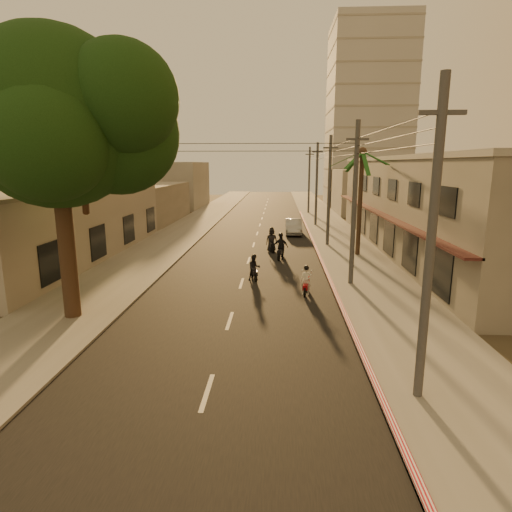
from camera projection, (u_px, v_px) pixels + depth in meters
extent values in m
plane|color=#383023|center=(224.00, 339.00, 16.73)|extent=(160.00, 160.00, 0.00)
cube|color=black|center=(254.00, 245.00, 36.25)|extent=(10.00, 140.00, 0.02)
cube|color=slate|center=(343.00, 245.00, 35.85)|extent=(5.00, 140.00, 0.12)
cube|color=slate|center=(166.00, 243.00, 36.63)|extent=(5.00, 140.00, 0.12)
cube|color=#AF1222|center=(320.00, 257.00, 31.09)|extent=(0.20, 60.00, 0.20)
cube|color=gray|center=(434.00, 207.00, 32.84)|extent=(8.00, 34.00, 7.00)
cube|color=#A19B92|center=(438.00, 158.00, 32.07)|extent=(8.20, 34.20, 0.30)
cube|color=#3D1918|center=(377.00, 212.00, 33.15)|extent=(0.80, 34.00, 0.12)
cube|color=#A19B92|center=(54.00, 224.00, 30.60)|extent=(8.00, 24.00, 5.00)
cube|color=gray|center=(50.00, 188.00, 30.05)|extent=(8.20, 24.20, 0.20)
cube|color=#B7B5B2|center=(368.00, 117.00, 67.62)|extent=(12.00, 12.00, 28.00)
cylinder|color=black|center=(67.00, 252.00, 18.42)|extent=(0.70, 0.70, 6.00)
cylinder|color=black|center=(84.00, 181.00, 18.13)|extent=(1.22, 2.17, 3.04)
cylinder|color=black|center=(42.00, 177.00, 17.48)|extent=(1.31, 1.49, 2.73)
sphere|color=black|center=(55.00, 119.00, 17.26)|extent=(7.20, 7.20, 7.20)
sphere|color=black|center=(118.00, 133.00, 18.22)|extent=(5.20, 5.20, 5.20)
sphere|color=black|center=(24.00, 129.00, 18.19)|extent=(4.80, 4.80, 4.80)
sphere|color=black|center=(48.00, 140.00, 15.66)|extent=(4.60, 4.60, 4.60)
sphere|color=black|center=(122.00, 98.00, 16.47)|extent=(4.40, 4.40, 4.40)
sphere|color=black|center=(105.00, 99.00, 19.31)|extent=(4.40, 4.40, 4.40)
cylinder|color=black|center=(360.00, 205.00, 31.14)|extent=(0.32, 0.32, 7.60)
sphere|color=black|center=(363.00, 151.00, 30.33)|extent=(0.60, 0.60, 0.60)
cylinder|color=#38383A|center=(430.00, 248.00, 11.56)|extent=(0.26, 0.26, 9.00)
cube|color=#38383A|center=(442.00, 112.00, 10.82)|extent=(1.20, 0.12, 0.12)
cylinder|color=#38383A|center=(354.00, 206.00, 23.27)|extent=(0.26, 0.26, 9.00)
cube|color=#38383A|center=(357.00, 139.00, 22.53)|extent=(1.20, 0.12, 0.12)
cylinder|color=#38383A|center=(329.00, 192.00, 34.99)|extent=(0.26, 0.26, 9.00)
cube|color=#38383A|center=(331.00, 148.00, 34.25)|extent=(1.20, 0.12, 0.12)
cylinder|color=#38383A|center=(317.00, 185.00, 46.70)|extent=(0.26, 0.26, 9.00)
cube|color=#38383A|center=(318.00, 152.00, 45.96)|extent=(1.20, 0.12, 0.12)
cylinder|color=#38383A|center=(309.00, 181.00, 58.41)|extent=(0.26, 0.26, 9.00)
cube|color=#38383A|center=(310.00, 154.00, 57.68)|extent=(1.20, 0.12, 0.12)
cube|color=#A19B92|center=(365.00, 191.00, 59.30)|extent=(8.00, 14.00, 6.00)
cube|color=#A19B92|center=(142.00, 203.00, 50.18)|extent=(8.00, 14.00, 4.40)
cube|color=#A19B92|center=(177.00, 185.00, 67.48)|extent=(8.00, 14.00, 7.00)
cylinder|color=black|center=(307.00, 287.00, 23.02)|extent=(0.17, 0.51, 0.50)
cylinder|color=black|center=(305.00, 293.00, 21.96)|extent=(0.17, 0.51, 0.50)
cube|color=maroon|center=(306.00, 286.00, 22.38)|extent=(0.40, 1.01, 0.27)
cube|color=maroon|center=(307.00, 281.00, 22.77)|extent=(0.28, 0.13, 0.53)
cylinder|color=silver|center=(307.00, 275.00, 22.81)|extent=(0.49, 0.12, 0.04)
imported|color=beige|center=(306.00, 281.00, 22.32)|extent=(0.66, 0.53, 1.50)
sphere|color=black|center=(306.00, 268.00, 22.17)|extent=(0.27, 0.27, 0.27)
sphere|color=silver|center=(303.00, 271.00, 22.80)|extent=(0.11, 0.11, 0.11)
sphere|color=silver|center=(312.00, 271.00, 22.69)|extent=(0.11, 0.11, 0.11)
cylinder|color=black|center=(252.00, 273.00, 25.84)|extent=(0.21, 0.50, 0.49)
cylinder|color=black|center=(256.00, 278.00, 24.79)|extent=(0.21, 0.50, 0.49)
cube|color=black|center=(254.00, 272.00, 25.20)|extent=(0.48, 1.00, 0.26)
cube|color=black|center=(253.00, 268.00, 25.60)|extent=(0.28, 0.15, 0.53)
cylinder|color=silver|center=(252.00, 263.00, 25.63)|extent=(0.48, 0.16, 0.04)
imported|color=black|center=(254.00, 268.00, 25.15)|extent=(0.99, 0.91, 1.48)
sphere|color=black|center=(254.00, 256.00, 25.00)|extent=(0.26, 0.26, 0.26)
cylinder|color=black|center=(282.00, 253.00, 31.46)|extent=(0.22, 0.62, 0.61)
cylinder|color=black|center=(279.00, 257.00, 30.17)|extent=(0.22, 0.62, 0.61)
cube|color=black|center=(281.00, 251.00, 30.67)|extent=(0.52, 1.23, 0.33)
cube|color=black|center=(282.00, 247.00, 31.16)|extent=(0.34, 0.17, 0.65)
cylinder|color=silver|center=(282.00, 242.00, 31.20)|extent=(0.60, 0.15, 0.04)
imported|color=black|center=(281.00, 247.00, 30.61)|extent=(1.24, 0.84, 1.83)
sphere|color=black|center=(281.00, 235.00, 30.43)|extent=(0.33, 0.33, 0.33)
cylinder|color=black|center=(270.00, 246.00, 34.09)|extent=(0.22, 0.62, 0.61)
cylinder|color=black|center=(273.00, 249.00, 32.77)|extent=(0.22, 0.62, 0.61)
cube|color=black|center=(272.00, 244.00, 33.29)|extent=(0.52, 1.24, 0.33)
cube|color=black|center=(271.00, 241.00, 33.79)|extent=(0.34, 0.17, 0.65)
cylinder|color=silver|center=(270.00, 236.00, 33.83)|extent=(0.60, 0.15, 0.04)
imported|color=black|center=(272.00, 240.00, 33.22)|extent=(1.10, 0.90, 1.83)
sphere|color=black|center=(272.00, 229.00, 33.04)|extent=(0.33, 0.33, 0.33)
imported|color=#9EA1A6|center=(293.00, 227.00, 41.69)|extent=(1.55, 4.45, 1.47)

